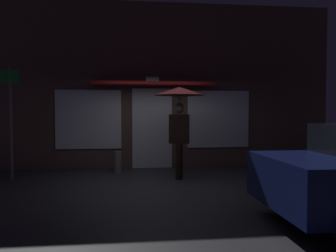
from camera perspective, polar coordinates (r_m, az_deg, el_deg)
ground_plane at (r=7.34m, az=-1.57°, el=-9.81°), size 18.00×18.00×0.00m
building_facade at (r=9.53m, az=-2.77°, el=6.68°), size 10.23×1.00×4.58m
person_with_umbrella at (r=7.79m, az=1.92°, el=3.47°), size 1.19×1.19×2.12m
street_sign_post at (r=8.49m, az=-25.06°, el=1.62°), size 0.40×0.07×2.61m
sidewalk_bollard at (r=8.75m, az=-8.54°, el=-6.02°), size 0.21×0.21×0.55m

